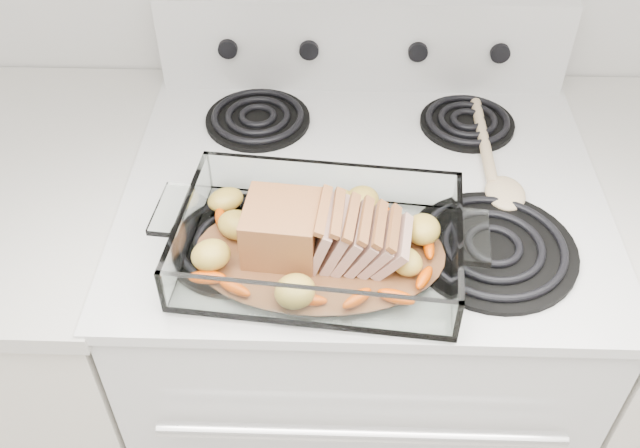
{
  "coord_description": "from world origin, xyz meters",
  "views": [
    {
      "loc": [
        -0.04,
        0.75,
        1.7
      ],
      "look_at": [
        -0.07,
        1.49,
        0.99
      ],
      "focal_mm": 40.0,
      "sensor_mm": 36.0,
      "label": 1
    }
  ],
  "objects_px": {
    "electric_range": "(354,345)",
    "counter_left": "(42,342)",
    "baking_dish": "(320,248)",
    "pork_roast": "(310,234)"
  },
  "relations": [
    {
      "from": "counter_left",
      "to": "baking_dish",
      "type": "distance_m",
      "value": 0.8
    },
    {
      "from": "electric_range",
      "to": "counter_left",
      "type": "xyz_separation_m",
      "value": [
        -0.67,
        -0.0,
        -0.02
      ]
    },
    {
      "from": "electric_range",
      "to": "pork_roast",
      "type": "height_order",
      "value": "electric_range"
    },
    {
      "from": "baking_dish",
      "to": "electric_range",
      "type": "bearing_deg",
      "value": 76.4
    },
    {
      "from": "counter_left",
      "to": "pork_roast",
      "type": "relative_size",
      "value": 3.96
    },
    {
      "from": "electric_range",
      "to": "baking_dish",
      "type": "distance_m",
      "value": 0.52
    },
    {
      "from": "electric_range",
      "to": "pork_roast",
      "type": "relative_size",
      "value": 4.75
    },
    {
      "from": "electric_range",
      "to": "counter_left",
      "type": "bearing_deg",
      "value": -179.9
    },
    {
      "from": "baking_dish",
      "to": "pork_roast",
      "type": "distance_m",
      "value": 0.03
    },
    {
      "from": "baking_dish",
      "to": "counter_left",
      "type": "bearing_deg",
      "value": 168.31
    }
  ]
}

